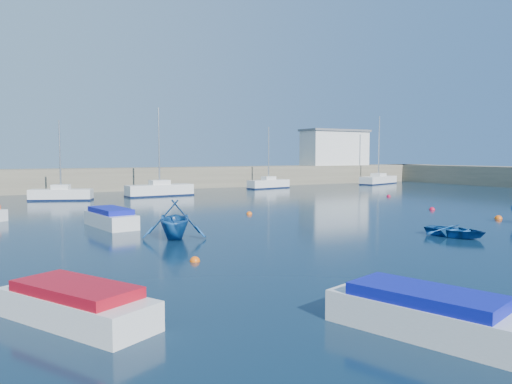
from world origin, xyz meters
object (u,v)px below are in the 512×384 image
motorboat_1 (111,218)px  dinghy_center (455,231)px  sailboat_8 (378,180)px  motorboat_3 (426,313)px  harbor_office (335,148)px  sailboat_7 (269,184)px  dinghy_left (174,219)px  motorboat_0 (76,304)px  sailboat_6 (160,190)px  sailboat_5 (61,194)px

motorboat_1 → dinghy_center: bearing=-48.0°
sailboat_8 → motorboat_3: (-41.42, -45.29, -0.11)m
harbor_office → sailboat_7: (-15.28, -6.22, -4.51)m
motorboat_1 → sailboat_8: bearing=21.7°
motorboat_3 → dinghy_left: dinghy_left is taller
sailboat_8 → motorboat_3: 61.37m
motorboat_0 → motorboat_3: 8.35m
sailboat_8 → motorboat_0: size_ratio=2.06×
sailboat_7 → motorboat_0: (-29.74, -40.18, -0.13)m
sailboat_6 → motorboat_1: bearing=150.4°
sailboat_7 → harbor_office: bearing=-77.5°
motorboat_1 → sailboat_7: bearing=36.3°
sailboat_5 → motorboat_3: (2.01, -40.20, -0.08)m
harbor_office → dinghy_left: harbor_office is taller
harbor_office → motorboat_1: size_ratio=2.14×
sailboat_8 → motorboat_0: 63.01m
sailboat_7 → motorboat_3: (-22.89, -44.96, -0.09)m
sailboat_5 → sailboat_7: 25.35m
motorboat_3 → sailboat_8: bearing=30.8°
sailboat_6 → motorboat_3: sailboat_6 is taller
sailboat_6 → motorboat_1: sailboat_6 is taller
sailboat_7 → motorboat_3: size_ratio=1.58×
harbor_office → motorboat_3: (-38.17, -51.18, -4.60)m
sailboat_7 → sailboat_6: bearing=96.6°
sailboat_8 → dinghy_left: size_ratio=2.65×
harbor_office → dinghy_left: bearing=-137.1°
motorboat_3 → dinghy_left: size_ratio=1.32×
sailboat_5 → sailboat_7: size_ratio=0.96×
motorboat_0 → dinghy_center: (18.92, 4.04, -0.15)m
dinghy_left → sailboat_8: bearing=57.6°
harbor_office → sailboat_7: harbor_office is taller
dinghy_left → harbor_office: bearing=64.9°
dinghy_left → motorboat_0: bearing=-99.4°
sailboat_6 → dinghy_left: sailboat_6 is taller
harbor_office → sailboat_5: bearing=-164.7°
sailboat_7 → dinghy_center: sailboat_7 is taller
sailboat_7 → motorboat_3: sailboat_7 is taller
sailboat_7 → dinghy_center: (-10.82, -36.14, -0.28)m
sailboat_8 → motorboat_3: bearing=118.5°
motorboat_3 → dinghy_left: bearing=74.5°
motorboat_0 → dinghy_left: 12.47m
sailboat_6 → harbor_office: bearing=-74.3°
sailboat_5 → motorboat_0: sailboat_5 is taller
sailboat_8 → sailboat_6: bearing=79.1°
sailboat_5 → sailboat_6: (9.38, 0.23, 0.07)m
harbor_office → dinghy_center: harbor_office is taller
sailboat_5 → sailboat_6: size_ratio=0.82×
dinghy_center → motorboat_1: bearing=126.2°
dinghy_center → motorboat_3: bearing=-157.1°
dinghy_center → dinghy_left: size_ratio=0.83×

